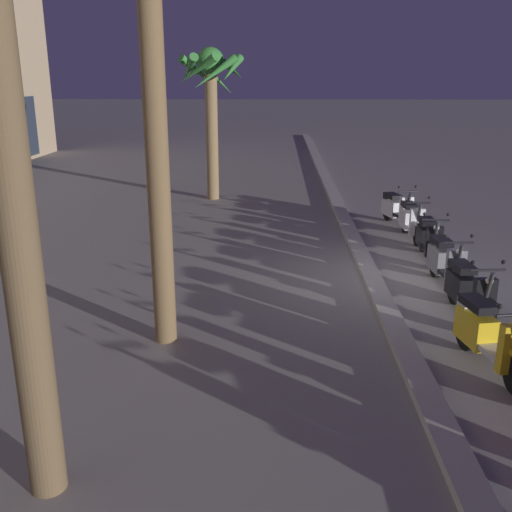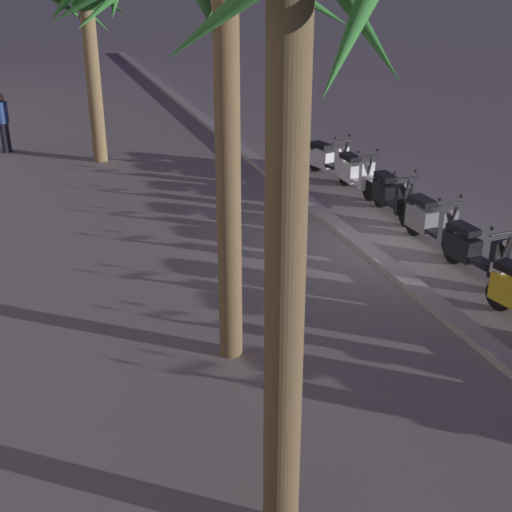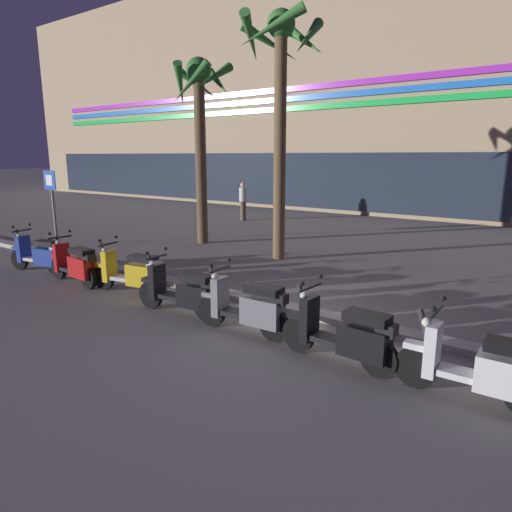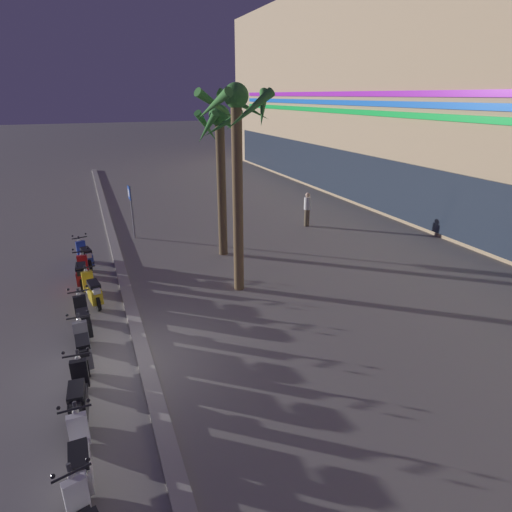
{
  "view_description": "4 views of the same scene",
  "coord_description": "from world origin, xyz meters",
  "px_view_note": "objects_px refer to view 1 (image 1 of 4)",
  "views": [
    {
      "loc": [
        -10.97,
        2.1,
        3.86
      ],
      "look_at": [
        -1.16,
        2.46,
        0.83
      ],
      "focal_mm": 40.62,
      "sensor_mm": 36.0,
      "label": 1
    },
    {
      "loc": [
        -11.15,
        6.28,
        5.33
      ],
      "look_at": [
        -2.48,
        3.26,
        1.29
      ],
      "focal_mm": 48.46,
      "sensor_mm": 36.0,
      "label": 2
    },
    {
      "loc": [
        3.9,
        -6.66,
        2.85
      ],
      "look_at": [
        -0.74,
        -0.26,
        1.09
      ],
      "focal_mm": 31.67,
      "sensor_mm": 36.0,
      "label": 3
    },
    {
      "loc": [
        9.27,
        -0.52,
        6.14
      ],
      "look_at": [
        -2.26,
        4.15,
        1.36
      ],
      "focal_mm": 29.44,
      "sensor_mm": 36.0,
      "label": 4
    }
  ],
  "objects_px": {
    "scooter_black_gap_after_mid": "(468,290)",
    "pedestrian_strolling_near_curb": "(151,164)",
    "scooter_yellow_tail_end": "(486,335)",
    "scooter_black_last_in_row": "(428,239)",
    "palm_tree_mid_walkway": "(211,87)",
    "palm_tree_far_corner": "(148,0)",
    "scooter_grey_far_back": "(445,262)",
    "scooter_white_mid_rear": "(411,220)",
    "scooter_white_second_in_line": "(396,209)"
  },
  "relations": [
    {
      "from": "scooter_yellow_tail_end",
      "to": "scooter_black_last_in_row",
      "type": "distance_m",
      "value": 5.06
    },
    {
      "from": "scooter_black_gap_after_mid",
      "to": "palm_tree_mid_walkway",
      "type": "bearing_deg",
      "value": 28.79
    },
    {
      "from": "scooter_black_last_in_row",
      "to": "palm_tree_far_corner",
      "type": "height_order",
      "value": "palm_tree_far_corner"
    },
    {
      "from": "scooter_yellow_tail_end",
      "to": "scooter_white_second_in_line",
      "type": "relative_size",
      "value": 1.06
    },
    {
      "from": "scooter_black_last_in_row",
      "to": "scooter_white_mid_rear",
      "type": "height_order",
      "value": "same"
    },
    {
      "from": "scooter_black_last_in_row",
      "to": "palm_tree_far_corner",
      "type": "xyz_separation_m",
      "value": [
        -4.4,
        5.05,
        4.37
      ]
    },
    {
      "from": "scooter_black_last_in_row",
      "to": "scooter_white_mid_rear",
      "type": "distance_m",
      "value": 1.71
    },
    {
      "from": "scooter_yellow_tail_end",
      "to": "palm_tree_far_corner",
      "type": "height_order",
      "value": "palm_tree_far_corner"
    },
    {
      "from": "scooter_black_gap_after_mid",
      "to": "pedestrian_strolling_near_curb",
      "type": "height_order",
      "value": "pedestrian_strolling_near_curb"
    },
    {
      "from": "palm_tree_mid_walkway",
      "to": "pedestrian_strolling_near_curb",
      "type": "distance_m",
      "value": 4.05
    },
    {
      "from": "scooter_grey_far_back",
      "to": "palm_tree_far_corner",
      "type": "bearing_deg",
      "value": 118.2
    },
    {
      "from": "scooter_grey_far_back",
      "to": "scooter_white_mid_rear",
      "type": "relative_size",
      "value": 1.0
    },
    {
      "from": "scooter_white_second_in_line",
      "to": "scooter_yellow_tail_end",
      "type": "bearing_deg",
      "value": 177.55
    },
    {
      "from": "scooter_yellow_tail_end",
      "to": "scooter_grey_far_back",
      "type": "distance_m",
      "value": 3.31
    },
    {
      "from": "scooter_grey_far_back",
      "to": "scooter_white_mid_rear",
      "type": "xyz_separation_m",
      "value": [
        3.46,
        -0.11,
        -0.01
      ]
    },
    {
      "from": "palm_tree_far_corner",
      "to": "scooter_white_second_in_line",
      "type": "bearing_deg",
      "value": -33.48
    },
    {
      "from": "scooter_yellow_tail_end",
      "to": "scooter_black_gap_after_mid",
      "type": "xyz_separation_m",
      "value": [
        1.8,
        -0.31,
        -0.01
      ]
    },
    {
      "from": "pedestrian_strolling_near_curb",
      "to": "scooter_grey_far_back",
      "type": "bearing_deg",
      "value": -142.04
    },
    {
      "from": "palm_tree_far_corner",
      "to": "pedestrian_strolling_near_curb",
      "type": "distance_m",
      "value": 13.56
    },
    {
      "from": "scooter_yellow_tail_end",
      "to": "palm_tree_mid_walkway",
      "type": "xyz_separation_m",
      "value": [
        11.49,
        5.02,
        3.1
      ]
    },
    {
      "from": "palm_tree_far_corner",
      "to": "pedestrian_strolling_near_curb",
      "type": "height_order",
      "value": "palm_tree_far_corner"
    },
    {
      "from": "scooter_black_last_in_row",
      "to": "palm_tree_far_corner",
      "type": "distance_m",
      "value": 8.0
    },
    {
      "from": "scooter_yellow_tail_end",
      "to": "scooter_black_last_in_row",
      "type": "bearing_deg",
      "value": -5.05
    },
    {
      "from": "scooter_white_mid_rear",
      "to": "pedestrian_strolling_near_curb",
      "type": "relative_size",
      "value": 1.03
    },
    {
      "from": "scooter_grey_far_back",
      "to": "scooter_black_last_in_row",
      "type": "bearing_deg",
      "value": -3.8
    },
    {
      "from": "scooter_black_gap_after_mid",
      "to": "palm_tree_far_corner",
      "type": "distance_m",
      "value": 6.68
    },
    {
      "from": "scooter_black_last_in_row",
      "to": "pedestrian_strolling_near_curb",
      "type": "relative_size",
      "value": 1.05
    },
    {
      "from": "scooter_white_mid_rear",
      "to": "palm_tree_mid_walkway",
      "type": "bearing_deg",
      "value": 49.05
    },
    {
      "from": "scooter_white_second_in_line",
      "to": "palm_tree_mid_walkway",
      "type": "relative_size",
      "value": 0.36
    },
    {
      "from": "palm_tree_mid_walkway",
      "to": "palm_tree_far_corner",
      "type": "relative_size",
      "value": 0.74
    },
    {
      "from": "scooter_white_second_in_line",
      "to": "scooter_black_last_in_row",
      "type": "bearing_deg",
      "value": -178.19
    },
    {
      "from": "scooter_white_mid_rear",
      "to": "palm_tree_mid_walkway",
      "type": "xyz_separation_m",
      "value": [
        4.74,
        5.46,
        3.11
      ]
    },
    {
      "from": "scooter_grey_far_back",
      "to": "pedestrian_strolling_near_curb",
      "type": "height_order",
      "value": "pedestrian_strolling_near_curb"
    },
    {
      "from": "scooter_yellow_tail_end",
      "to": "scooter_grey_far_back",
      "type": "xyz_separation_m",
      "value": [
        3.29,
        -0.33,
        0.0
      ]
    },
    {
      "from": "scooter_black_gap_after_mid",
      "to": "palm_tree_far_corner",
      "type": "height_order",
      "value": "palm_tree_far_corner"
    },
    {
      "from": "scooter_grey_far_back",
      "to": "pedestrian_strolling_near_curb",
      "type": "relative_size",
      "value": 1.03
    },
    {
      "from": "scooter_white_mid_rear",
      "to": "palm_tree_far_corner",
      "type": "distance_m",
      "value": 9.05
    },
    {
      "from": "scooter_white_second_in_line",
      "to": "palm_tree_mid_walkway",
      "type": "distance_m",
      "value": 7.06
    },
    {
      "from": "scooter_yellow_tail_end",
      "to": "pedestrian_strolling_near_curb",
      "type": "height_order",
      "value": "pedestrian_strolling_near_curb"
    },
    {
      "from": "scooter_yellow_tail_end",
      "to": "scooter_white_second_in_line",
      "type": "xyz_separation_m",
      "value": [
        8.13,
        -0.35,
        -0.02
      ]
    },
    {
      "from": "palm_tree_mid_walkway",
      "to": "scooter_white_second_in_line",
      "type": "bearing_deg",
      "value": -122.03
    },
    {
      "from": "scooter_white_mid_rear",
      "to": "scooter_black_last_in_row",
      "type": "bearing_deg",
      "value": -179.75
    },
    {
      "from": "scooter_black_gap_after_mid",
      "to": "scooter_grey_far_back",
      "type": "xyz_separation_m",
      "value": [
        1.5,
        -0.02,
        0.02
      ]
    },
    {
      "from": "scooter_black_last_in_row",
      "to": "scooter_white_second_in_line",
      "type": "relative_size",
      "value": 1.05
    },
    {
      "from": "scooter_grey_far_back",
      "to": "scooter_white_mid_rear",
      "type": "height_order",
      "value": "same"
    },
    {
      "from": "scooter_black_last_in_row",
      "to": "palm_tree_mid_walkway",
      "type": "bearing_deg",
      "value": 40.28
    },
    {
      "from": "scooter_yellow_tail_end",
      "to": "scooter_black_last_in_row",
      "type": "relative_size",
      "value": 1.01
    },
    {
      "from": "scooter_black_gap_after_mid",
      "to": "scooter_white_second_in_line",
      "type": "xyz_separation_m",
      "value": [
        6.34,
        -0.04,
        -0.01
      ]
    },
    {
      "from": "scooter_white_second_in_line",
      "to": "pedestrian_strolling_near_curb",
      "type": "relative_size",
      "value": 1.0
    },
    {
      "from": "palm_tree_mid_walkway",
      "to": "palm_tree_far_corner",
      "type": "distance_m",
      "value": 10.93
    }
  ]
}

